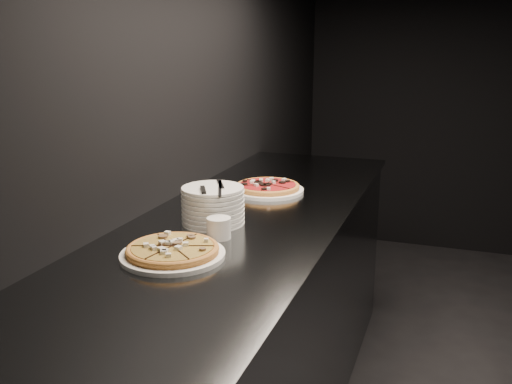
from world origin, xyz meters
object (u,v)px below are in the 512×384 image
(cutlery, at_px, (213,188))
(ramekin, at_px, (219,227))
(counter, at_px, (246,324))
(pizza_mushroom, at_px, (173,251))
(pizza_tomato, at_px, (268,188))
(plate_stack, at_px, (213,205))

(cutlery, height_order, ramekin, cutlery)
(counter, bearing_deg, pizza_mushroom, -96.25)
(pizza_mushroom, height_order, cutlery, cutlery)
(pizza_mushroom, distance_m, cutlery, 0.36)
(ramekin, bearing_deg, pizza_mushroom, -107.00)
(counter, relative_size, ramekin, 30.03)
(cutlery, xyz_separation_m, ramekin, (0.08, -0.13, -0.10))
(counter, height_order, cutlery, cutlery)
(cutlery, bearing_deg, pizza_mushroom, -116.78)
(pizza_mushroom, bearing_deg, counter, 83.75)
(counter, bearing_deg, ramekin, -87.90)
(pizza_tomato, bearing_deg, cutlery, -94.22)
(pizza_tomato, bearing_deg, plate_stack, -95.42)
(counter, relative_size, pizza_tomato, 6.64)
(pizza_mushroom, xyz_separation_m, pizza_tomato, (0.03, 0.84, -0.00))
(plate_stack, xyz_separation_m, ramekin, (0.08, -0.14, -0.03))
(pizza_tomato, bearing_deg, pizza_mushroom, -91.73)
(pizza_mushroom, xyz_separation_m, ramekin, (0.06, 0.21, 0.02))
(pizza_mushroom, relative_size, cutlery, 1.55)
(counter, xyz_separation_m, ramekin, (0.01, -0.28, 0.50))
(pizza_mushroom, height_order, ramekin, ramekin)
(counter, bearing_deg, pizza_tomato, 94.63)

